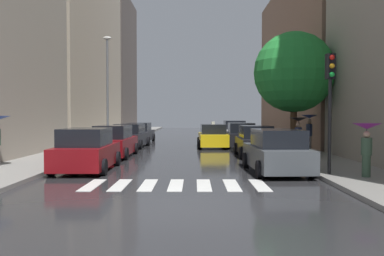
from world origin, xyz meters
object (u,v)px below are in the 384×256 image
object	(u,v)px
pedestrian_foreground	(367,138)
pedestrian_near_tree	(309,125)
taxi_midroad	(213,137)
parked_car_right_second	(255,142)
traffic_light_right_corner	(330,86)
parked_car_right_nearest	(277,152)
pedestrian_far_side	(298,128)
parked_car_right_third	(241,136)
parked_car_left_nearest	(87,151)
street_tree_right	(294,72)
parked_car_left_second	(114,142)
lamp_post_left	(107,83)
parked_car_left_fourth	(140,133)
parked_car_left_third	(131,136)
parked_car_right_fourth	(234,132)

from	to	relation	value
pedestrian_foreground	pedestrian_near_tree	distance (m)	9.80
taxi_midroad	pedestrian_foreground	distance (m)	14.68
parked_car_right_second	traffic_light_right_corner	size ratio (longest dim) A/B	1.00
parked_car_right_nearest	pedestrian_foreground	size ratio (longest dim) A/B	2.51
taxi_midroad	pedestrian_far_side	distance (m)	7.92
parked_car_right_nearest	traffic_light_right_corner	world-z (taller)	traffic_light_right_corner
parked_car_right_third	taxi_midroad	distance (m)	2.05
parked_car_left_nearest	pedestrian_near_tree	bearing A→B (deg)	-57.93
parked_car_left_nearest	street_tree_right	size ratio (longest dim) A/B	0.66
parked_car_right_second	pedestrian_far_side	xyz separation A→B (m)	(2.10, -0.98, 0.78)
taxi_midroad	street_tree_right	xyz separation A→B (m)	(4.24, -5.32, 3.86)
parked_car_left_second	lamp_post_left	world-z (taller)	lamp_post_left
parked_car_left_fourth	parked_car_right_second	xyz separation A→B (m)	(7.85, -11.05, 0.03)
taxi_midroad	lamp_post_left	xyz separation A→B (m)	(-7.42, 0.68, 3.74)
parked_car_left_third	parked_car_right_fourth	xyz separation A→B (m)	(7.82, 6.43, 0.05)
traffic_light_right_corner	parked_car_left_second	bearing A→B (deg)	142.20
street_tree_right	traffic_light_right_corner	xyz separation A→B (m)	(-0.66, -7.90, -1.34)
traffic_light_right_corner	parked_car_right_nearest	bearing A→B (deg)	138.79
parked_car_left_third	pedestrian_near_tree	world-z (taller)	pedestrian_near_tree
taxi_midroad	street_tree_right	size ratio (longest dim) A/B	0.65
parked_car_right_second	traffic_light_right_corner	bearing A→B (deg)	-168.27
parked_car_right_nearest	taxi_midroad	xyz separation A→B (m)	(-1.97, 11.81, -0.03)
parked_car_left_fourth	lamp_post_left	bearing A→B (deg)	163.01
parked_car_right_third	lamp_post_left	xyz separation A→B (m)	(-9.41, 0.18, 3.71)
parked_car_left_fourth	traffic_light_right_corner	world-z (taller)	traffic_light_right_corner
parked_car_left_fourth	parked_car_right_third	distance (m)	9.16
parked_car_right_fourth	street_tree_right	bearing A→B (deg)	-170.01
pedestrian_foreground	pedestrian_far_side	xyz separation A→B (m)	(-0.44, 7.23, 0.09)
pedestrian_foreground	lamp_post_left	bearing A→B (deg)	-51.78
parked_car_right_second	parked_car_right_third	bearing A→B (deg)	0.84
parked_car_right_third	taxi_midroad	xyz separation A→B (m)	(-1.98, -0.50, -0.03)
parked_car_right_fourth	pedestrian_foreground	bearing A→B (deg)	-173.27
taxi_midroad	traffic_light_right_corner	world-z (taller)	traffic_light_right_corner
parked_car_left_third	parked_car_right_third	xyz separation A→B (m)	(7.70, 0.41, 0.02)
parked_car_left_fourth	parked_car_right_fourth	bearing A→B (deg)	-79.34
parked_car_left_fourth	parked_car_right_nearest	distance (m)	18.83
parked_car_left_fourth	pedestrian_far_side	bearing A→B (deg)	-138.17
parked_car_left_fourth	street_tree_right	bearing A→B (deg)	-134.49
pedestrian_near_tree	parked_car_right_second	bearing A→B (deg)	112.40
parked_car_left_second	parked_car_right_third	size ratio (longest dim) A/B	1.02
parked_car_left_second	pedestrian_near_tree	bearing A→B (deg)	-79.45
pedestrian_far_side	lamp_post_left	world-z (taller)	lamp_post_left
parked_car_right_nearest	traffic_light_right_corner	distance (m)	3.28
parked_car_right_third	pedestrian_foreground	xyz separation A→B (m)	(2.62, -14.42, 0.69)
parked_car_right_fourth	taxi_midroad	size ratio (longest dim) A/B	0.99
parked_car_left_nearest	parked_car_right_second	bearing A→B (deg)	-54.71
parked_car_right_second	taxi_midroad	xyz separation A→B (m)	(-2.05, 5.71, -0.02)
taxi_midroad	pedestrian_far_side	size ratio (longest dim) A/B	2.21
parked_car_left_second	pedestrian_near_tree	size ratio (longest dim) A/B	2.26
parked_car_right_fourth	parked_car_right_nearest	bearing A→B (deg)	179.34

